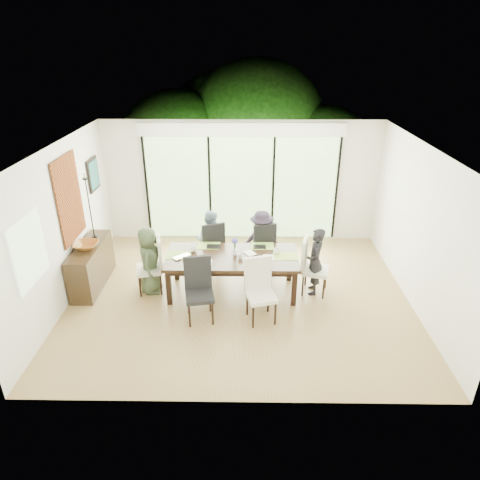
{
  "coord_description": "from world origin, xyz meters",
  "views": [
    {
      "loc": [
        0.1,
        -6.56,
        4.24
      ],
      "look_at": [
        0.0,
        0.25,
        1.0
      ],
      "focal_mm": 32.0,
      "sensor_mm": 36.0,
      "label": 1
    }
  ],
  "objects_px": {
    "person_left_end": "(149,260)",
    "table_top": "(232,257)",
    "chair_far_right": "(261,245)",
    "chair_near_right": "(261,292)",
    "person_far_left": "(210,241)",
    "person_far_right": "(261,241)",
    "chair_far_left": "(211,245)",
    "cup_c": "(277,251)",
    "bowl": "(86,245)",
    "person_right_end": "(315,262)",
    "chair_left_end": "(149,265)",
    "sideboard": "(92,265)",
    "chair_near_left": "(199,291)",
    "laptop": "(183,258)",
    "vase": "(235,252)",
    "cup_b": "(240,256)",
    "cup_a": "(193,249)",
    "chair_right_end": "(316,266)"
  },
  "relations": [
    {
      "from": "person_far_left",
      "to": "chair_near_left",
      "type": "bearing_deg",
      "value": 102.77
    },
    {
      "from": "chair_far_right",
      "to": "person_left_end",
      "type": "relative_size",
      "value": 0.85
    },
    {
      "from": "chair_far_left",
      "to": "cup_b",
      "type": "distance_m",
      "value": 1.15
    },
    {
      "from": "chair_near_left",
      "to": "cup_c",
      "type": "bearing_deg",
      "value": 26.14
    },
    {
      "from": "chair_left_end",
      "to": "laptop",
      "type": "distance_m",
      "value": 0.69
    },
    {
      "from": "chair_left_end",
      "to": "person_left_end",
      "type": "relative_size",
      "value": 0.85
    },
    {
      "from": "chair_far_right",
      "to": "person_right_end",
      "type": "relative_size",
      "value": 0.85
    },
    {
      "from": "chair_left_end",
      "to": "cup_b",
      "type": "height_order",
      "value": "chair_left_end"
    },
    {
      "from": "person_left_end",
      "to": "table_top",
      "type": "bearing_deg",
      "value": -90.11
    },
    {
      "from": "person_far_left",
      "to": "person_far_right",
      "type": "distance_m",
      "value": 1.0
    },
    {
      "from": "chair_far_left",
      "to": "person_right_end",
      "type": "distance_m",
      "value": 2.11
    },
    {
      "from": "person_left_end",
      "to": "bowl",
      "type": "height_order",
      "value": "person_left_end"
    },
    {
      "from": "table_top",
      "to": "chair_near_right",
      "type": "relative_size",
      "value": 2.18
    },
    {
      "from": "laptop",
      "to": "sideboard",
      "type": "bearing_deg",
      "value": 128.77
    },
    {
      "from": "chair_far_left",
      "to": "vase",
      "type": "distance_m",
      "value": 0.98
    },
    {
      "from": "chair_far_right",
      "to": "chair_left_end",
      "type": "bearing_deg",
      "value": 6.95
    },
    {
      "from": "table_top",
      "to": "cup_c",
      "type": "relative_size",
      "value": 19.35
    },
    {
      "from": "chair_left_end",
      "to": "person_right_end",
      "type": "height_order",
      "value": "person_right_end"
    },
    {
      "from": "cup_b",
      "to": "chair_left_end",
      "type": "bearing_deg",
      "value": 176.53
    },
    {
      "from": "person_far_right",
      "to": "cup_b",
      "type": "height_order",
      "value": "person_far_right"
    },
    {
      "from": "bowl",
      "to": "chair_far_left",
      "type": "bearing_deg",
      "value": 19.02
    },
    {
      "from": "table_top",
      "to": "person_far_right",
      "type": "bearing_deg",
      "value": 56.47
    },
    {
      "from": "person_far_right",
      "to": "chair_near_right",
      "type": "bearing_deg",
      "value": 87.79
    },
    {
      "from": "chair_far_right",
      "to": "person_left_end",
      "type": "xyz_separation_m",
      "value": [
        -2.03,
        -0.85,
        0.09
      ]
    },
    {
      "from": "cup_c",
      "to": "chair_left_end",
      "type": "bearing_deg",
      "value": -177.51
    },
    {
      "from": "chair_left_end",
      "to": "chair_near_left",
      "type": "relative_size",
      "value": 1.0
    },
    {
      "from": "chair_far_right",
      "to": "person_left_end",
      "type": "height_order",
      "value": "person_left_end"
    },
    {
      "from": "table_top",
      "to": "cup_c",
      "type": "distance_m",
      "value": 0.81
    },
    {
      "from": "table_top",
      "to": "sideboard",
      "type": "xyz_separation_m",
      "value": [
        -2.62,
        0.2,
        -0.29
      ]
    },
    {
      "from": "chair_near_right",
      "to": "cup_a",
      "type": "bearing_deg",
      "value": 124.68
    },
    {
      "from": "chair_left_end",
      "to": "cup_c",
      "type": "relative_size",
      "value": 8.87
    },
    {
      "from": "chair_far_right",
      "to": "cup_b",
      "type": "height_order",
      "value": "chair_far_right"
    },
    {
      "from": "person_right_end",
      "to": "vase",
      "type": "xyz_separation_m",
      "value": [
        -1.43,
        0.05,
        0.16
      ]
    },
    {
      "from": "laptop",
      "to": "cup_a",
      "type": "height_order",
      "value": "cup_a"
    },
    {
      "from": "chair_far_left",
      "to": "person_right_end",
      "type": "bearing_deg",
      "value": 134.04
    },
    {
      "from": "person_right_end",
      "to": "cup_a",
      "type": "height_order",
      "value": "person_right_end"
    },
    {
      "from": "person_left_end",
      "to": "cup_c",
      "type": "height_order",
      "value": "person_left_end"
    },
    {
      "from": "person_left_end",
      "to": "cup_c",
      "type": "distance_m",
      "value": 2.29
    },
    {
      "from": "cup_b",
      "to": "cup_a",
      "type": "bearing_deg",
      "value": 163.61
    },
    {
      "from": "chair_right_end",
      "to": "cup_b",
      "type": "xyz_separation_m",
      "value": [
        -1.35,
        -0.1,
        0.24
      ]
    },
    {
      "from": "chair_far_left",
      "to": "chair_far_right",
      "type": "bearing_deg",
      "value": 157.81
    },
    {
      "from": "chair_far_left",
      "to": "person_far_left",
      "type": "xyz_separation_m",
      "value": [
        0.0,
        -0.02,
        0.09
      ]
    },
    {
      "from": "chair_near_left",
      "to": "bowl",
      "type": "xyz_separation_m",
      "value": [
        -2.12,
        0.97,
        0.33
      ]
    },
    {
      "from": "person_left_end",
      "to": "person_right_end",
      "type": "relative_size",
      "value": 1.0
    },
    {
      "from": "chair_near_right",
      "to": "sideboard",
      "type": "height_order",
      "value": "chair_near_right"
    },
    {
      "from": "table_top",
      "to": "cup_a",
      "type": "relative_size",
      "value": 19.35
    },
    {
      "from": "chair_near_left",
      "to": "chair_near_right",
      "type": "xyz_separation_m",
      "value": [
        1.0,
        0.0,
        0.0
      ]
    },
    {
      "from": "vase",
      "to": "laptop",
      "type": "bearing_deg",
      "value": -170.54
    },
    {
      "from": "cup_c",
      "to": "table_top",
      "type": "bearing_deg",
      "value": -172.87
    },
    {
      "from": "bowl",
      "to": "person_right_end",
      "type": "bearing_deg",
      "value": -1.44
    }
  ]
}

